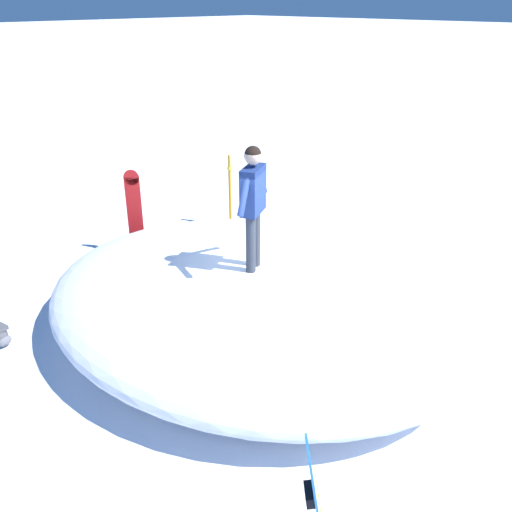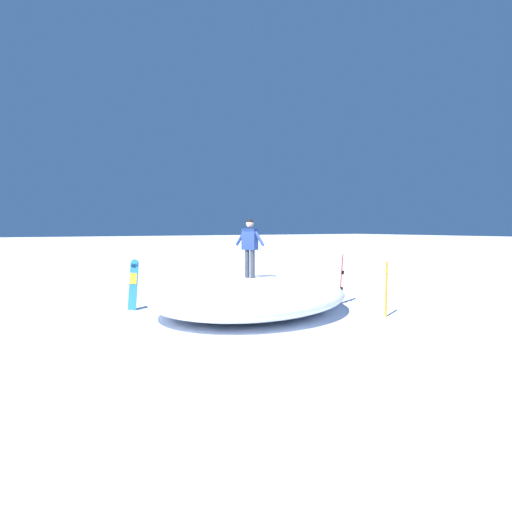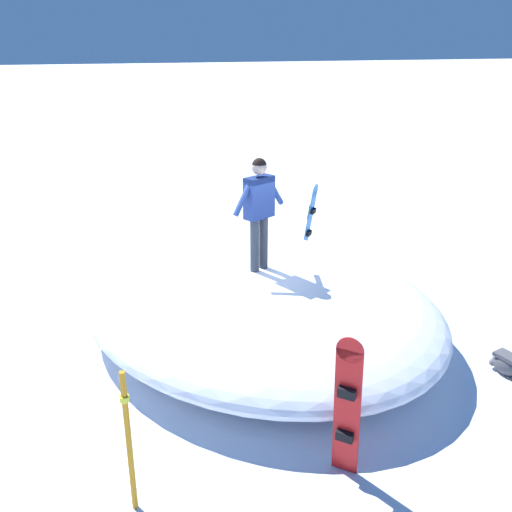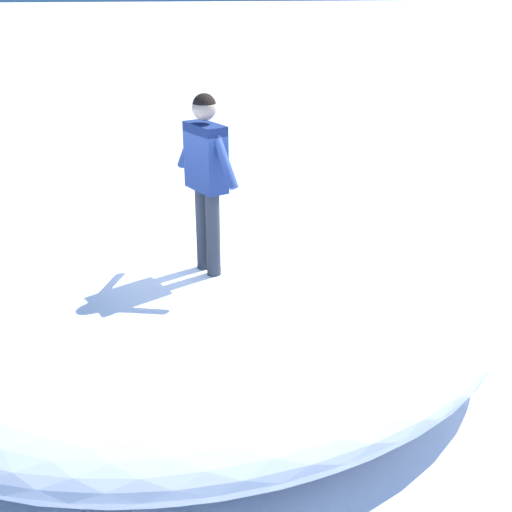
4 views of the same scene
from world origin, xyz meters
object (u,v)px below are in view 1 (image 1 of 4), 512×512
Objects in this scene: snowboard_secondary_upright at (316,508)px; trail_marker_pole at (230,190)px; snowboarder_standing at (253,197)px; snowboard_primary_upright at (135,212)px.

trail_marker_pole is at bearing 141.84° from snowboard_secondary_upright.
trail_marker_pole is (-6.14, 4.82, 0.03)m from snowboard_secondary_upright.
snowboarder_standing reaches higher than trail_marker_pole.
snowboard_primary_upright is at bearing -97.33° from trail_marker_pole.
snowboard_secondary_upright is 0.99× the size of trail_marker_pole.
snowboarder_standing is 1.03× the size of snowboard_primary_upright.
snowboard_primary_upright is (-3.46, 0.27, -1.27)m from snowboarder_standing.
snowboard_primary_upright is 2.27m from trail_marker_pole.
snowboard_secondary_upright is at bearing -38.16° from trail_marker_pole.
snowboard_primary_upright reaches higher than snowboard_secondary_upright.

